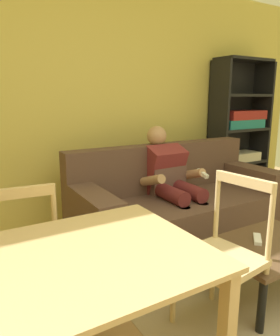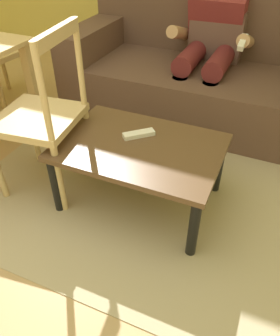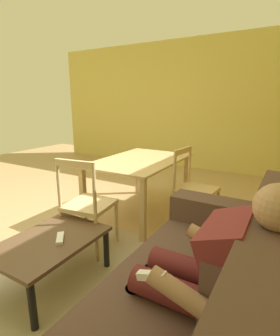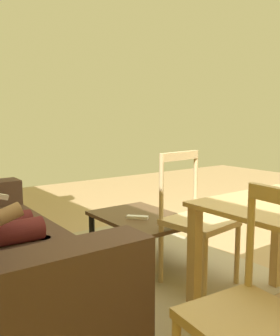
{
  "view_description": "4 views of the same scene",
  "coord_description": "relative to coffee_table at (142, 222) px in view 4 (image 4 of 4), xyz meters",
  "views": [
    {
      "loc": [
        -1.11,
        -0.45,
        1.39
      ],
      "look_at": [
        0.01,
        1.43,
        0.9
      ],
      "focal_mm": 34.02,
      "sensor_mm": 36.0,
      "label": 1
    },
    {
      "loc": [
        1.31,
        -0.44,
        1.34
      ],
      "look_at": [
        0.75,
        0.86,
        0.23
      ],
      "focal_mm": 35.59,
      "sensor_mm": 36.0,
      "label": 2
    },
    {
      "loc": [
        1.97,
        2.38,
        1.41
      ],
      "look_at": [
        -0.8,
        0.78,
        0.6
      ],
      "focal_mm": 27.78,
      "sensor_mm": 36.0,
      "label": 3
    },
    {
      "loc": [
        -1.54,
        2.58,
        1.16
      ],
      "look_at": [
        0.01,
        1.43,
        0.9
      ],
      "focal_mm": 38.63,
      "sensor_mm": 36.0,
      "label": 4
    }
  ],
  "objects": [
    {
      "name": "tv_remote",
      "position": [
        -0.04,
        0.08,
        0.06
      ],
      "size": [
        0.16,
        0.15,
        0.02
      ],
      "primitive_type": "cube",
      "rotation": [
        0.0,
        0.0,
        2.31
      ],
      "color": "white",
      "rests_on": "coffee_table"
    },
    {
      "name": "dining_chair_facing_couch",
      "position": [
        -0.54,
        -0.08,
        0.13
      ],
      "size": [
        0.47,
        0.47,
        0.93
      ],
      "color": "#D1B27F",
      "rests_on": "ground_plane"
    },
    {
      "name": "dining_chair_near_wall",
      "position": [
        -1.55,
        0.64,
        0.12
      ],
      "size": [
        0.46,
        0.46,
        0.9
      ],
      "color": "tan",
      "rests_on": "ground_plane"
    },
    {
      "name": "coffee_table",
      "position": [
        0.0,
        0.0,
        0.0
      ],
      "size": [
        0.84,
        0.59,
        0.38
      ],
      "color": "brown",
      "rests_on": "ground_plane"
    },
    {
      "name": "area_rug",
      "position": [
        0.0,
        0.0,
        -0.32
      ],
      "size": [
        2.0,
        1.41,
        0.01
      ],
      "primitive_type": "cube",
      "rotation": [
        0.0,
        0.0,
        0.0
      ],
      "color": "tan",
      "rests_on": "ground_plane"
    }
  ]
}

